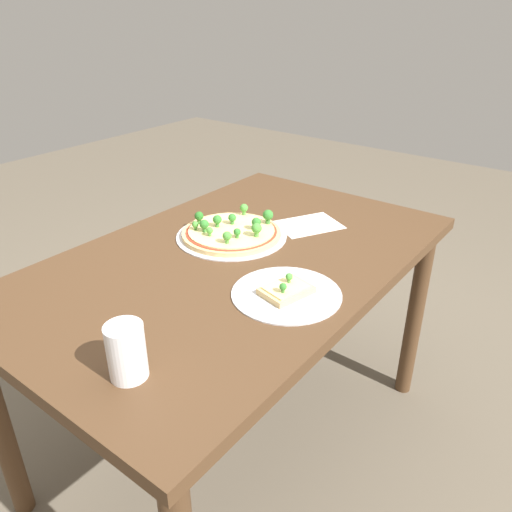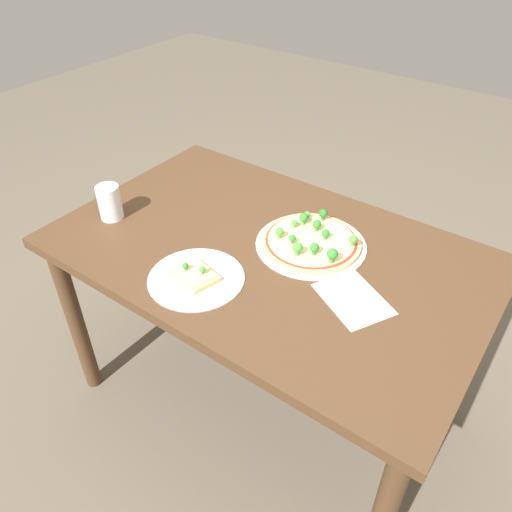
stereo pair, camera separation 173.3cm
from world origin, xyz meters
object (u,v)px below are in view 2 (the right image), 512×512
(pizza_tray_slice, at_px, (196,277))
(dining_table, at_px, (268,271))
(pizza_tray_whole, at_px, (311,241))
(drinking_cup, at_px, (110,202))

(pizza_tray_slice, bearing_deg, dining_table, 70.15)
(dining_table, distance_m, pizza_tray_slice, 0.28)
(pizza_tray_whole, bearing_deg, pizza_tray_slice, -119.07)
(pizza_tray_whole, height_order, drinking_cup, drinking_cup)
(drinking_cup, bearing_deg, dining_table, 17.38)
(pizza_tray_whole, relative_size, pizza_tray_slice, 1.24)
(drinking_cup, bearing_deg, pizza_tray_slice, -9.60)
(dining_table, bearing_deg, pizza_tray_slice, -109.85)
(dining_table, height_order, pizza_tray_slice, pizza_tray_slice)
(pizza_tray_whole, relative_size, drinking_cup, 2.95)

